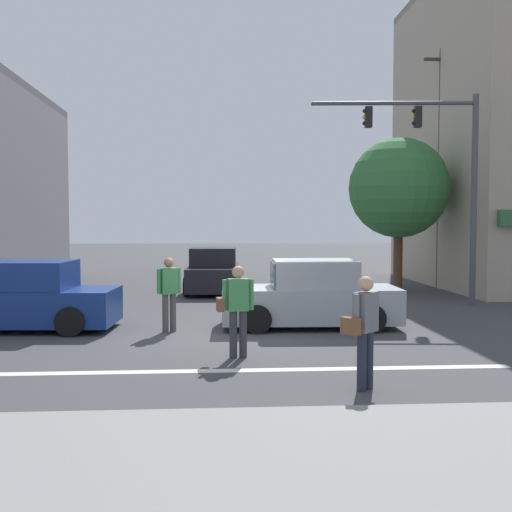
{
  "coord_description": "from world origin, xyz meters",
  "views": [
    {
      "loc": [
        -0.46,
        -13.28,
        2.43
      ],
      "look_at": [
        0.54,
        2.0,
        1.6
      ],
      "focal_mm": 42.0,
      "sensor_mm": 36.0,
      "label": 1
    }
  ],
  "objects_px": {
    "traffic_light_mast": "(441,164)",
    "street_tree": "(399,188)",
    "pedestrian_foreground_with_bag": "(364,325)",
    "pedestrian_far_side": "(237,306)",
    "sedan_waiting_far": "(214,272)",
    "sedan_crossing_rightbound": "(26,299)",
    "utility_pole_far_right": "(441,165)",
    "sedan_approaching_near": "(311,297)",
    "pedestrian_mid_crossing": "(169,290)"
  },
  "relations": [
    {
      "from": "traffic_light_mast",
      "to": "sedan_approaching_near",
      "type": "bearing_deg",
      "value": -142.15
    },
    {
      "from": "pedestrian_far_side",
      "to": "traffic_light_mast",
      "type": "bearing_deg",
      "value": 46.46
    },
    {
      "from": "sedan_crossing_rightbound",
      "to": "pedestrian_mid_crossing",
      "type": "relative_size",
      "value": 2.51
    },
    {
      "from": "sedan_waiting_far",
      "to": "utility_pole_far_right",
      "type": "bearing_deg",
      "value": 6.03
    },
    {
      "from": "traffic_light_mast",
      "to": "street_tree",
      "type": "bearing_deg",
      "value": 92.6
    },
    {
      "from": "traffic_light_mast",
      "to": "sedan_crossing_rightbound",
      "type": "relative_size",
      "value": 1.48
    },
    {
      "from": "traffic_light_mast",
      "to": "sedan_crossing_rightbound",
      "type": "xyz_separation_m",
      "value": [
        -10.95,
        -3.37,
        -3.46
      ]
    },
    {
      "from": "utility_pole_far_right",
      "to": "traffic_light_mast",
      "type": "xyz_separation_m",
      "value": [
        -1.83,
        -4.84,
        -0.45
      ]
    },
    {
      "from": "utility_pole_far_right",
      "to": "pedestrian_far_side",
      "type": "distance_m",
      "value": 14.44
    },
    {
      "from": "sedan_approaching_near",
      "to": "sedan_waiting_far",
      "type": "bearing_deg",
      "value": 107.51
    },
    {
      "from": "sedan_approaching_near",
      "to": "pedestrian_far_side",
      "type": "xyz_separation_m",
      "value": [
        -1.85,
        -3.15,
        0.24
      ]
    },
    {
      "from": "pedestrian_foreground_with_bag",
      "to": "pedestrian_far_side",
      "type": "bearing_deg",
      "value": 128.74
    },
    {
      "from": "sedan_crossing_rightbound",
      "to": "pedestrian_foreground_with_bag",
      "type": "bearing_deg",
      "value": -39.79
    },
    {
      "from": "sedan_crossing_rightbound",
      "to": "sedan_approaching_near",
      "type": "distance_m",
      "value": 6.57
    },
    {
      "from": "utility_pole_far_right",
      "to": "traffic_light_mast",
      "type": "bearing_deg",
      "value": -110.71
    },
    {
      "from": "traffic_light_mast",
      "to": "sedan_approaching_near",
      "type": "height_order",
      "value": "traffic_light_mast"
    },
    {
      "from": "traffic_light_mast",
      "to": "sedan_approaching_near",
      "type": "relative_size",
      "value": 1.49
    },
    {
      "from": "traffic_light_mast",
      "to": "sedan_waiting_far",
      "type": "relative_size",
      "value": 1.49
    },
    {
      "from": "utility_pole_far_right",
      "to": "sedan_crossing_rightbound",
      "type": "distance_m",
      "value": 15.69
    },
    {
      "from": "utility_pole_far_right",
      "to": "sedan_approaching_near",
      "type": "bearing_deg",
      "value": -127.0
    },
    {
      "from": "utility_pole_far_right",
      "to": "sedan_crossing_rightbound",
      "type": "bearing_deg",
      "value": -147.29
    },
    {
      "from": "pedestrian_foreground_with_bag",
      "to": "pedestrian_far_side",
      "type": "height_order",
      "value": "same"
    },
    {
      "from": "pedestrian_mid_crossing",
      "to": "pedestrian_far_side",
      "type": "xyz_separation_m",
      "value": [
        1.43,
        -2.69,
        0.0
      ]
    },
    {
      "from": "pedestrian_foreground_with_bag",
      "to": "sedan_crossing_rightbound",
      "type": "bearing_deg",
      "value": 140.21
    },
    {
      "from": "street_tree",
      "to": "sedan_crossing_rightbound",
      "type": "bearing_deg",
      "value": -147.33
    },
    {
      "from": "sedan_waiting_far",
      "to": "pedestrian_far_side",
      "type": "relative_size",
      "value": 2.5
    },
    {
      "from": "street_tree",
      "to": "pedestrian_mid_crossing",
      "type": "height_order",
      "value": "street_tree"
    },
    {
      "from": "street_tree",
      "to": "pedestrian_mid_crossing",
      "type": "xyz_separation_m",
      "value": [
        -7.5,
        -7.42,
        -2.73
      ]
    },
    {
      "from": "street_tree",
      "to": "pedestrian_foreground_with_bag",
      "type": "distance_m",
      "value": 13.34
    },
    {
      "from": "pedestrian_foreground_with_bag",
      "to": "pedestrian_mid_crossing",
      "type": "relative_size",
      "value": 1.0
    },
    {
      "from": "utility_pole_far_right",
      "to": "sedan_waiting_far",
      "type": "relative_size",
      "value": 2.14
    },
    {
      "from": "pedestrian_foreground_with_bag",
      "to": "pedestrian_mid_crossing",
      "type": "bearing_deg",
      "value": 123.15
    },
    {
      "from": "sedan_crossing_rightbound",
      "to": "pedestrian_foreground_with_bag",
      "type": "xyz_separation_m",
      "value": [
        6.5,
        -5.41,
        0.24
      ]
    },
    {
      "from": "utility_pole_far_right",
      "to": "sedan_crossing_rightbound",
      "type": "xyz_separation_m",
      "value": [
        -12.79,
        -8.21,
        -3.91
      ]
    },
    {
      "from": "pedestrian_foreground_with_bag",
      "to": "sedan_approaching_near",
      "type": "bearing_deg",
      "value": 89.31
    },
    {
      "from": "traffic_light_mast",
      "to": "pedestrian_foreground_with_bag",
      "type": "xyz_separation_m",
      "value": [
        -4.45,
        -8.78,
        -3.22
      ]
    },
    {
      "from": "street_tree",
      "to": "pedestrian_far_side",
      "type": "xyz_separation_m",
      "value": [
        -6.07,
        -10.11,
        -2.73
      ]
    },
    {
      "from": "sedan_crossing_rightbound",
      "to": "pedestrian_far_side",
      "type": "distance_m",
      "value": 5.7
    },
    {
      "from": "street_tree",
      "to": "sedan_approaching_near",
      "type": "height_order",
      "value": "street_tree"
    },
    {
      "from": "sedan_crossing_rightbound",
      "to": "pedestrian_far_side",
      "type": "relative_size",
      "value": 2.51
    },
    {
      "from": "sedan_waiting_far",
      "to": "pedestrian_far_side",
      "type": "xyz_separation_m",
      "value": [
        0.47,
        -10.5,
        0.24
      ]
    },
    {
      "from": "street_tree",
      "to": "traffic_light_mast",
      "type": "height_order",
      "value": "traffic_light_mast"
    },
    {
      "from": "sedan_approaching_near",
      "to": "pedestrian_mid_crossing",
      "type": "bearing_deg",
      "value": -172.03
    },
    {
      "from": "traffic_light_mast",
      "to": "pedestrian_foreground_with_bag",
      "type": "height_order",
      "value": "traffic_light_mast"
    },
    {
      "from": "traffic_light_mast",
      "to": "pedestrian_far_side",
      "type": "bearing_deg",
      "value": -133.54
    },
    {
      "from": "sedan_approaching_near",
      "to": "pedestrian_mid_crossing",
      "type": "xyz_separation_m",
      "value": [
        -3.28,
        -0.46,
        0.24
      ]
    },
    {
      "from": "sedan_waiting_far",
      "to": "sedan_crossing_rightbound",
      "type": "bearing_deg",
      "value": -120.15
    },
    {
      "from": "sedan_approaching_near",
      "to": "pedestrian_far_side",
      "type": "relative_size",
      "value": 2.49
    },
    {
      "from": "sedan_approaching_near",
      "to": "pedestrian_mid_crossing",
      "type": "relative_size",
      "value": 2.49
    },
    {
      "from": "sedan_approaching_near",
      "to": "pedestrian_far_side",
      "type": "bearing_deg",
      "value": -120.37
    }
  ]
}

